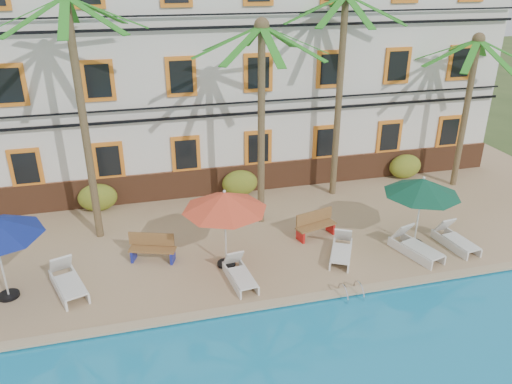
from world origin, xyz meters
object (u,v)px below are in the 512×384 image
object	(u,v)px
bench_left	(153,247)
lounger_b	(68,282)
palm_b	(79,88)
bench_right	(315,224)
palm_d	(341,68)
lounger_c	(240,274)
umbrella_red	(225,202)
lounger_f	(455,239)
lounger_e	(415,246)
pool_ladder	(351,294)
palm_e	(470,88)
umbrella_green	(423,187)
lounger_d	(341,250)
palm_c	(261,96)

from	to	relation	value
bench_left	lounger_b	bearing A→B (deg)	-156.92
palm_b	bench_right	world-z (taller)	palm_b
palm_d	lounger_c	xyz separation A→B (m)	(-5.24, -5.37, -4.97)
umbrella_red	lounger_b	world-z (taller)	umbrella_red
lounger_b	lounger_f	distance (m)	12.65
lounger_c	lounger_e	distance (m)	6.01
palm_d	pool_ladder	size ratio (longest dim) A/B	10.90
palm_d	umbrella_red	bearing A→B (deg)	-141.31
pool_ladder	bench_left	bearing A→B (deg)	148.38
palm_e	lounger_e	size ratio (longest dim) A/B	3.18
palm_e	palm_d	bearing A→B (deg)	175.32
umbrella_green	bench_right	xyz separation A→B (m)	(-3.16, 1.41, -1.69)
palm_e	umbrella_red	xyz separation A→B (m)	(-10.98, -3.92, -1.99)
umbrella_green	palm_b	bearing A→B (deg)	162.58
umbrella_red	umbrella_green	xyz separation A→B (m)	(6.57, -0.31, -0.10)
lounger_c	pool_ladder	distance (m)	3.37
palm_b	palm_e	distance (m)	15.04
umbrella_red	lounger_e	bearing A→B (deg)	-8.23
lounger_d	palm_e	bearing A→B (deg)	31.38
palm_b	umbrella_red	distance (m)	5.85
lounger_e	bench_left	distance (m)	8.66
umbrella_green	lounger_e	bearing A→B (deg)	-120.08
lounger_d	bench_left	xyz separation A→B (m)	(-6.00, 1.39, 0.20)
lounger_b	palm_d	bearing A→B (deg)	23.93
lounger_c	bench_left	size ratio (longest dim) A/B	1.13
pool_ladder	bench_right	bearing A→B (deg)	87.17
lounger_f	palm_b	bearing A→B (deg)	162.24
lounger_f	bench_left	size ratio (longest dim) A/B	1.17
lounger_f	bench_left	world-z (taller)	bench_left
palm_e	umbrella_green	size ratio (longest dim) A/B	2.54
palm_c	lounger_b	distance (m)	8.53
lounger_c	bench_right	distance (m)	3.83
umbrella_red	lounger_c	size ratio (longest dim) A/B	1.49
umbrella_red	lounger_e	xyz separation A→B (m)	(6.23, -0.90, -1.97)
palm_b	lounger_f	world-z (taller)	palm_b
lounger_b	bench_right	world-z (taller)	bench_right
bench_left	pool_ladder	bearing A→B (deg)	-31.62
palm_b	bench_left	bearing A→B (deg)	-49.90
lounger_b	palm_c	bearing A→B (deg)	23.28
palm_c	umbrella_red	world-z (taller)	palm_c
palm_c	lounger_d	distance (m)	5.82
lounger_e	palm_c	bearing A→B (deg)	140.59
palm_e	lounger_c	size ratio (longest dim) A/B	3.62
umbrella_red	lounger_e	distance (m)	6.60
lounger_f	bench_right	xyz separation A→B (m)	(-4.42, 1.88, 0.20)
lounger_b	bench_left	size ratio (longest dim) A/B	1.32
palm_e	pool_ladder	world-z (taller)	palm_e
palm_b	lounger_b	xyz separation A→B (m)	(-0.81, -3.19, -5.01)
lounger_d	bench_right	distance (m)	1.63
umbrella_green	lounger_f	bearing A→B (deg)	-20.54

